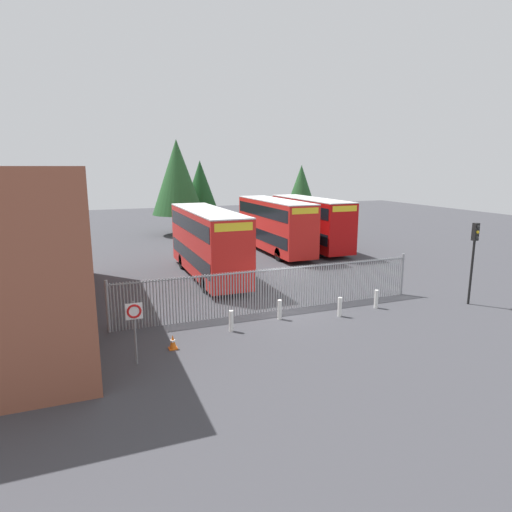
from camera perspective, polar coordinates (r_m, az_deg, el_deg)
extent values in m
plane|color=#3D3D42|center=(29.36, -2.84, -2.35)|extent=(100.00, 100.00, 0.00)
cylinder|color=gray|center=(19.96, -18.91, -6.50)|extent=(0.06, 0.06, 2.20)
cylinder|color=gray|center=(19.97, -18.50, -6.47)|extent=(0.06, 0.06, 2.20)
cylinder|color=gray|center=(19.97, -18.10, -6.44)|extent=(0.06, 0.06, 2.20)
cylinder|color=gray|center=(19.98, -17.69, -6.41)|extent=(0.06, 0.06, 2.20)
cylinder|color=gray|center=(19.99, -17.29, -6.38)|extent=(0.06, 0.06, 2.20)
cylinder|color=gray|center=(20.00, -16.89, -6.34)|extent=(0.06, 0.06, 2.20)
cylinder|color=gray|center=(20.00, -16.49, -6.31)|extent=(0.06, 0.06, 2.20)
cylinder|color=gray|center=(20.01, -16.08, -6.28)|extent=(0.06, 0.06, 2.20)
cylinder|color=gray|center=(20.03, -15.68, -6.25)|extent=(0.06, 0.06, 2.20)
cylinder|color=gray|center=(20.04, -15.28, -6.21)|extent=(0.06, 0.06, 2.20)
cylinder|color=gray|center=(20.05, -14.88, -6.18)|extent=(0.06, 0.06, 2.20)
cylinder|color=gray|center=(20.06, -14.48, -6.14)|extent=(0.06, 0.06, 2.20)
cylinder|color=gray|center=(20.08, -14.08, -6.11)|extent=(0.06, 0.06, 2.20)
cylinder|color=gray|center=(20.10, -13.68, -6.08)|extent=(0.06, 0.06, 2.20)
cylinder|color=gray|center=(20.11, -13.28, -6.04)|extent=(0.06, 0.06, 2.20)
cylinder|color=gray|center=(20.13, -12.89, -6.01)|extent=(0.06, 0.06, 2.20)
cylinder|color=gray|center=(20.15, -12.49, -5.97)|extent=(0.06, 0.06, 2.20)
cylinder|color=gray|center=(20.17, -12.10, -5.93)|extent=(0.06, 0.06, 2.20)
cylinder|color=gray|center=(20.19, -11.70, -5.90)|extent=(0.06, 0.06, 2.20)
cylinder|color=gray|center=(20.21, -11.31, -5.86)|extent=(0.06, 0.06, 2.20)
cylinder|color=gray|center=(20.23, -10.91, -5.83)|extent=(0.06, 0.06, 2.20)
cylinder|color=gray|center=(20.26, -10.52, -5.79)|extent=(0.06, 0.06, 2.20)
cylinder|color=gray|center=(20.28, -10.13, -5.75)|extent=(0.06, 0.06, 2.20)
cylinder|color=gray|center=(20.31, -9.74, -5.72)|extent=(0.06, 0.06, 2.20)
cylinder|color=gray|center=(20.33, -9.35, -5.68)|extent=(0.06, 0.06, 2.20)
cylinder|color=gray|center=(20.36, -8.96, -5.64)|extent=(0.06, 0.06, 2.20)
cylinder|color=gray|center=(20.39, -8.58, -5.61)|extent=(0.06, 0.06, 2.20)
cylinder|color=gray|center=(20.42, -8.19, -5.57)|extent=(0.06, 0.06, 2.20)
cylinder|color=gray|center=(20.45, -7.81, -5.53)|extent=(0.06, 0.06, 2.20)
cylinder|color=gray|center=(20.48, -7.42, -5.49)|extent=(0.06, 0.06, 2.20)
cylinder|color=gray|center=(20.51, -7.04, -5.46)|extent=(0.06, 0.06, 2.20)
cylinder|color=gray|center=(20.55, -6.66, -5.42)|extent=(0.06, 0.06, 2.20)
cylinder|color=gray|center=(20.58, -6.28, -5.38)|extent=(0.06, 0.06, 2.20)
cylinder|color=gray|center=(20.61, -5.90, -5.34)|extent=(0.06, 0.06, 2.20)
cylinder|color=gray|center=(20.65, -5.53, -5.31)|extent=(0.06, 0.06, 2.20)
cylinder|color=gray|center=(20.69, -5.15, -5.27)|extent=(0.06, 0.06, 2.20)
cylinder|color=gray|center=(20.72, -4.78, -5.23)|extent=(0.06, 0.06, 2.20)
cylinder|color=gray|center=(20.76, -4.40, -5.19)|extent=(0.06, 0.06, 2.20)
cylinder|color=gray|center=(20.80, -4.03, -5.15)|extent=(0.06, 0.06, 2.20)
cylinder|color=gray|center=(20.84, -3.66, -5.11)|extent=(0.06, 0.06, 2.20)
cylinder|color=gray|center=(20.88, -3.30, -5.07)|extent=(0.06, 0.06, 2.20)
cylinder|color=gray|center=(20.92, -2.93, -5.04)|extent=(0.06, 0.06, 2.20)
cylinder|color=gray|center=(20.97, -2.56, -5.00)|extent=(0.06, 0.06, 2.20)
cylinder|color=gray|center=(21.01, -2.20, -4.96)|extent=(0.06, 0.06, 2.20)
cylinder|color=gray|center=(21.05, -1.84, -4.92)|extent=(0.06, 0.06, 2.20)
cylinder|color=gray|center=(21.10, -1.48, -4.88)|extent=(0.06, 0.06, 2.20)
cylinder|color=gray|center=(21.14, -1.12, -4.84)|extent=(0.06, 0.06, 2.20)
cylinder|color=gray|center=(21.19, -0.76, -4.80)|extent=(0.06, 0.06, 2.20)
cylinder|color=gray|center=(21.24, -0.40, -4.76)|extent=(0.06, 0.06, 2.20)
cylinder|color=gray|center=(21.29, -0.05, -4.73)|extent=(0.06, 0.06, 2.20)
cylinder|color=gray|center=(21.34, 0.30, -4.69)|extent=(0.06, 0.06, 2.20)
cylinder|color=gray|center=(21.39, 0.65, -4.65)|extent=(0.06, 0.06, 2.20)
cylinder|color=gray|center=(21.44, 1.00, -4.61)|extent=(0.06, 0.06, 2.20)
cylinder|color=gray|center=(21.49, 1.35, -4.57)|extent=(0.06, 0.06, 2.20)
cylinder|color=gray|center=(21.54, 1.70, -4.53)|extent=(0.06, 0.06, 2.20)
cylinder|color=gray|center=(21.60, 2.04, -4.49)|extent=(0.06, 0.06, 2.20)
cylinder|color=gray|center=(21.65, 2.38, -4.45)|extent=(0.06, 0.06, 2.20)
cylinder|color=gray|center=(21.70, 2.72, -4.42)|extent=(0.06, 0.06, 2.20)
cylinder|color=gray|center=(21.76, 3.06, -4.38)|extent=(0.06, 0.06, 2.20)
cylinder|color=gray|center=(21.82, 3.40, -4.34)|extent=(0.06, 0.06, 2.20)
cylinder|color=gray|center=(21.87, 3.73, -4.30)|extent=(0.06, 0.06, 2.20)
cylinder|color=gray|center=(21.93, 4.07, -4.26)|extent=(0.06, 0.06, 2.20)
cylinder|color=gray|center=(21.99, 4.40, -4.22)|extent=(0.06, 0.06, 2.20)
cylinder|color=gray|center=(22.05, 4.73, -4.18)|extent=(0.06, 0.06, 2.20)
cylinder|color=gray|center=(22.11, 5.06, -4.15)|extent=(0.06, 0.06, 2.20)
cylinder|color=gray|center=(22.17, 5.38, -4.11)|extent=(0.06, 0.06, 2.20)
cylinder|color=gray|center=(22.23, 5.71, -4.07)|extent=(0.06, 0.06, 2.20)
cylinder|color=gray|center=(22.29, 6.03, -4.03)|extent=(0.06, 0.06, 2.20)
cylinder|color=gray|center=(22.36, 6.35, -3.99)|extent=(0.06, 0.06, 2.20)
cylinder|color=gray|center=(22.42, 6.67, -3.96)|extent=(0.06, 0.06, 2.20)
cylinder|color=gray|center=(22.48, 6.98, -3.92)|extent=(0.06, 0.06, 2.20)
cylinder|color=gray|center=(22.55, 7.30, -3.88)|extent=(0.06, 0.06, 2.20)
cylinder|color=gray|center=(22.62, 7.61, -3.84)|extent=(0.06, 0.06, 2.20)
cylinder|color=gray|center=(22.68, 7.92, -3.81)|extent=(0.06, 0.06, 2.20)
cylinder|color=gray|center=(22.75, 8.23, -3.77)|extent=(0.06, 0.06, 2.20)
cylinder|color=gray|center=(22.82, 8.54, -3.73)|extent=(0.06, 0.06, 2.20)
cylinder|color=gray|center=(22.88, 8.85, -3.69)|extent=(0.06, 0.06, 2.20)
cylinder|color=gray|center=(22.95, 9.15, -3.66)|extent=(0.06, 0.06, 2.20)
cylinder|color=gray|center=(23.02, 9.45, -3.62)|extent=(0.06, 0.06, 2.20)
cylinder|color=gray|center=(23.09, 9.75, -3.58)|extent=(0.06, 0.06, 2.20)
cylinder|color=gray|center=(23.16, 10.05, -3.55)|extent=(0.06, 0.06, 2.20)
cylinder|color=gray|center=(23.24, 10.35, -3.51)|extent=(0.06, 0.06, 2.20)
cylinder|color=gray|center=(23.31, 10.64, -3.47)|extent=(0.06, 0.06, 2.20)
cylinder|color=gray|center=(23.38, 10.94, -3.44)|extent=(0.06, 0.06, 2.20)
cylinder|color=gray|center=(23.45, 11.23, -3.40)|extent=(0.06, 0.06, 2.20)
cylinder|color=gray|center=(23.53, 11.52, -3.37)|extent=(0.06, 0.06, 2.20)
cylinder|color=gray|center=(23.60, 11.80, -3.33)|extent=(0.06, 0.06, 2.20)
cylinder|color=gray|center=(23.68, 12.09, -3.29)|extent=(0.06, 0.06, 2.20)
cylinder|color=gray|center=(23.75, 12.37, -3.26)|extent=(0.06, 0.06, 2.20)
cylinder|color=gray|center=(23.83, 12.66, -3.22)|extent=(0.06, 0.06, 2.20)
cylinder|color=gray|center=(23.91, 12.94, -3.19)|extent=(0.06, 0.06, 2.20)
cylinder|color=gray|center=(23.99, 13.21, -3.15)|extent=(0.06, 0.06, 2.20)
cylinder|color=gray|center=(24.06, 13.49, -3.12)|extent=(0.06, 0.06, 2.20)
cylinder|color=gray|center=(24.14, 13.76, -3.08)|extent=(0.06, 0.06, 2.20)
cylinder|color=gray|center=(24.22, 14.04, -3.05)|extent=(0.06, 0.06, 2.20)
cylinder|color=gray|center=(24.30, 14.31, -3.01)|extent=(0.06, 0.06, 2.20)
cylinder|color=gray|center=(24.38, 14.58, -2.98)|extent=(0.06, 0.06, 2.20)
cylinder|color=gray|center=(24.46, 14.84, -2.94)|extent=(0.06, 0.06, 2.20)
cylinder|color=gray|center=(24.54, 15.11, -2.91)|extent=(0.06, 0.06, 2.20)
cylinder|color=gray|center=(24.63, 15.37, -2.88)|extent=(0.06, 0.06, 2.20)
cylinder|color=gray|center=(24.71, 15.64, -2.84)|extent=(0.06, 0.06, 2.20)
cylinder|color=gray|center=(24.79, 15.90, -2.81)|extent=(0.06, 0.06, 2.20)
cylinder|color=gray|center=(24.88, 16.15, -2.78)|extent=(0.06, 0.06, 2.20)
cylinder|color=gray|center=(24.96, 16.41, -2.74)|extent=(0.06, 0.06, 2.20)
cylinder|color=gray|center=(25.04, 16.67, -2.71)|extent=(0.06, 0.06, 2.20)
cylinder|color=gray|center=(25.13, 16.92, -2.68)|extent=(0.06, 0.06, 2.20)
cylinder|color=gray|center=(25.21, 17.17, -2.64)|extent=(0.06, 0.06, 2.20)
cylinder|color=gray|center=(25.30, 17.42, -2.61)|extent=(0.06, 0.06, 2.20)
cylinder|color=gray|center=(25.39, 17.67, -2.58)|extent=(0.06, 0.06, 2.20)
cylinder|color=gray|center=(25.47, 17.92, -2.55)|extent=(0.06, 0.06, 2.20)
cylinder|color=gray|center=(25.56, 18.16, -2.52)|extent=(0.06, 0.06, 2.20)
cylinder|color=gray|center=(25.65, 18.40, -2.48)|extent=(0.06, 0.06, 2.20)
cylinder|color=gray|center=(25.74, 18.64, -2.45)|extent=(0.06, 0.06, 2.20)
cylinder|color=gray|center=(21.39, 2.40, -1.83)|extent=(15.72, 0.07, 0.07)
cylinder|color=gray|center=(19.94, -18.92, -6.30)|extent=(0.14, 0.14, 2.35)
cylinder|color=gray|center=(25.72, 18.66, -2.29)|extent=(0.14, 0.14, 2.35)
cube|color=red|center=(28.18, -6.38, 1.88)|extent=(2.50, 10.80, 4.00)
cube|color=black|center=(28.32, -6.35, 0.29)|extent=(2.54, 10.37, 0.90)
cube|color=black|center=(28.00, -6.44, 4.30)|extent=(2.54, 10.37, 0.90)
cube|color=yellow|center=(22.85, -2.98, 3.84)|extent=(2.12, 0.12, 0.44)
cube|color=silver|center=(27.91, -6.48, 5.99)|extent=(2.50, 10.80, 0.08)
cylinder|color=black|center=(25.14, -6.73, -3.60)|extent=(0.30, 1.04, 1.04)
cylinder|color=black|center=(25.75, -1.98, -3.16)|extent=(0.30, 1.04, 1.04)
cylinder|color=black|center=(31.12, -9.69, -0.71)|extent=(0.30, 1.04, 1.04)
cylinder|color=black|center=(31.62, -5.78, -0.41)|extent=(0.30, 1.04, 1.04)
cube|color=red|center=(36.35, 2.48, 4.15)|extent=(2.50, 10.80, 4.00)
cube|color=black|center=(36.46, 2.47, 2.91)|extent=(2.54, 10.37, 0.90)
cube|color=black|center=(36.21, 2.49, 6.03)|extent=(2.54, 10.37, 0.90)
cube|color=yellow|center=(31.37, 6.46, 5.92)|extent=(2.12, 0.12, 0.44)
cube|color=silver|center=(36.14, 2.51, 7.34)|extent=(2.50, 10.80, 0.08)
cylinder|color=black|center=(33.19, 3.04, 0.22)|extent=(0.30, 1.04, 1.04)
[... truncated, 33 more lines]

